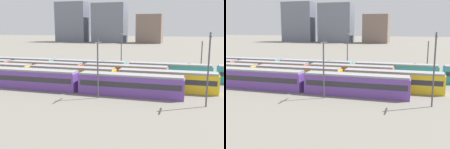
% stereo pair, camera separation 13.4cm
% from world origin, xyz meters
% --- Properties ---
extents(train_track_0, '(55.80, 3.06, 3.75)m').
position_xyz_m(train_track_0, '(15.11, 0.00, 1.90)').
color(train_track_0, '#6B429E').
rests_on(train_track_0, ground_plane).
extents(train_track_1, '(55.80, 3.06, 3.75)m').
position_xyz_m(train_track_1, '(20.79, 5.20, 1.90)').
color(train_track_1, yellow).
rests_on(train_track_1, ground_plane).
extents(train_track_2, '(55.80, 3.06, 3.75)m').
position_xyz_m(train_track_2, '(11.67, 10.40, 1.90)').
color(train_track_2, '#BC4C38').
rests_on(train_track_2, ground_plane).
extents(train_track_3, '(112.50, 3.06, 3.75)m').
position_xyz_m(train_track_3, '(48.93, 15.60, 1.90)').
color(train_track_3, teal).
rests_on(train_track_3, ground_plane).
extents(catenary_pole_0, '(0.24, 3.20, 9.74)m').
position_xyz_m(catenary_pole_0, '(29.24, -3.05, 5.41)').
color(catenary_pole_0, '#4C4C51').
rests_on(catenary_pole_0, ground_plane).
extents(catenary_pole_1, '(0.24, 3.20, 8.56)m').
position_xyz_m(catenary_pole_1, '(46.21, 18.69, 4.81)').
color(catenary_pole_1, '#4C4C51').
rests_on(catenary_pole_1, ground_plane).
extents(catenary_pole_2, '(0.24, 3.20, 10.88)m').
position_xyz_m(catenary_pole_2, '(46.14, -3.23, 6.00)').
color(catenary_pole_2, '#4C4C51').
rests_on(catenary_pole_2, ground_plane).
extents(catenary_pole_3, '(0.24, 3.20, 10.68)m').
position_xyz_m(catenary_pole_3, '(27.77, 18.45, 5.90)').
color(catenary_pole_3, '#4C4C51').
rests_on(catenary_pole_3, ground_plane).
extents(distant_building_0, '(24.79, 14.12, 31.44)m').
position_xyz_m(distant_building_0, '(-47.61, 155.79, 15.72)').
color(distant_building_0, slate).
rests_on(distant_building_0, ground_plane).
extents(distant_building_1, '(25.52, 16.31, 29.74)m').
position_xyz_m(distant_building_1, '(-16.06, 155.79, 14.87)').
color(distant_building_1, slate).
rests_on(distant_building_1, ground_plane).
extents(distant_building_2, '(18.32, 18.09, 21.00)m').
position_xyz_m(distant_building_2, '(15.30, 155.79, 10.50)').
color(distant_building_2, '#7A665B').
rests_on(distant_building_2, ground_plane).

